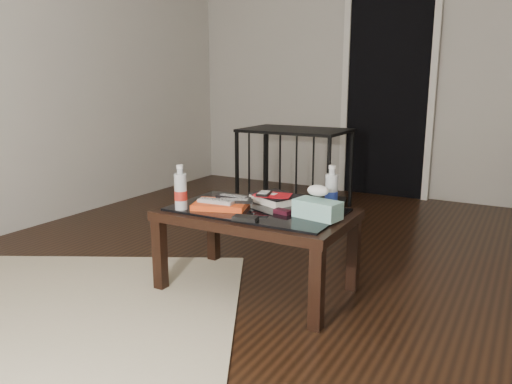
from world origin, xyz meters
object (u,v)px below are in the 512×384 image
Objects in this scene: water_bottle_right at (331,188)px; pet_crate at (294,183)px; water_bottle_left at (181,187)px; coffee_table at (257,220)px; tissue_box at (318,209)px; textbook at (275,198)px.

pet_crate is at bearing 120.95° from water_bottle_right.
water_bottle_left is at bearing -97.08° from pet_crate.
coffee_table is 4.20× the size of water_bottle_right.
coffee_table is 4.20× the size of water_bottle_left.
tissue_box is (0.35, -0.01, 0.11)m from coffee_table.
water_bottle_right is at bearing 24.03° from textbook.
tissue_box reaches higher than coffee_table.
water_bottle_left reaches higher than textbook.
pet_crate reaches higher than coffee_table.
pet_crate is at bearing 135.08° from textbook.
water_bottle_right is at bearing 26.19° from coffee_table.
pet_crate is at bearing 128.59° from tissue_box.
textbook is 1.09× the size of tissue_box.
water_bottle_left reaches higher than coffee_table.
pet_crate reaches higher than textbook.
water_bottle_left and water_bottle_right have the same top height.
tissue_box is at bearing -1.98° from coffee_table.
water_bottle_left is (-0.37, -0.38, 0.10)m from textbook.
water_bottle_left is 1.03× the size of tissue_box.
coffee_table is 4.00× the size of textbook.
water_bottle_right is (0.70, 0.38, 0.00)m from water_bottle_left.
coffee_table is 0.43m from water_bottle_right.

